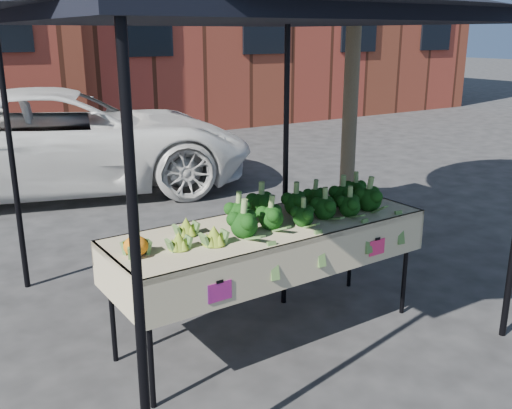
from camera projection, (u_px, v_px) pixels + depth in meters
name	position (u px, v px, depth m)	size (l,w,h in m)	color
ground	(273.00, 323.00, 4.61)	(90.00, 90.00, 0.00)	#242426
table	(270.00, 281.00, 4.31)	(2.42, 0.87, 0.90)	#BCAC8F
canopy	(243.00, 149.00, 4.46)	(3.16, 3.16, 2.74)	black
broccoli_heap	(305.00, 202.00, 4.33)	(1.44, 0.54, 0.23)	black
romanesco_cluster	(189.00, 230.00, 3.80)	(0.41, 0.45, 0.18)	#9AAC32
cauliflower_pair	(136.00, 243.00, 3.57)	(0.18, 0.18, 0.16)	orange
street_tree	(354.00, 33.00, 5.70)	(2.26, 2.26, 4.46)	#1E4C14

